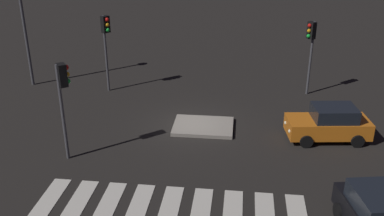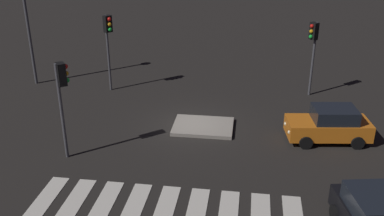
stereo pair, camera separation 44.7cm
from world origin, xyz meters
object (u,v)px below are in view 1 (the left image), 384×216
Objects in this scene: traffic_light_west at (106,35)px; street_lamp at (20,2)px; car_orange at (329,123)px; traffic_island at (203,126)px; traffic_light_north at (311,40)px; traffic_light_south at (63,88)px.

traffic_light_west is 0.60× the size of street_lamp.
traffic_island is at bearing -12.30° from car_orange.
traffic_light_north is (5.63, 5.27, 3.22)m from traffic_island.
car_orange is 18.67m from street_lamp.
traffic_island is 0.65× the size of traffic_light_west.
traffic_light_south reaches higher than car_orange.
car_orange is at bearing -17.36° from street_lamp.
car_orange is 6.28m from traffic_light_north.
traffic_island is 0.75× the size of car_orange.
traffic_light_south is at bearing -55.81° from street_lamp.
traffic_island is 0.70× the size of traffic_light_south.
traffic_light_west is 1.06× the size of traffic_light_south.
traffic_light_north is 17.04m from street_lamp.
street_lamp is at bearing -25.07° from car_orange.
traffic_light_north reaches higher than traffic_light_south.
car_orange is at bearing 54.38° from traffic_light_north.
traffic_island is at bearing 1.76° from traffic_light_west.
traffic_light_south is (-5.51, -3.60, 3.19)m from traffic_island.
street_lamp is at bearing 86.80° from traffic_light_south.
street_lamp is (-11.31, 4.93, 5.11)m from traffic_island.
street_lamp reaches higher than car_orange.
street_lamp is (-17.32, 5.42, 4.37)m from car_orange.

